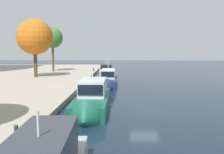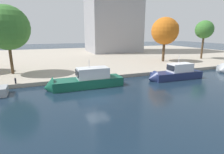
{
  "view_description": "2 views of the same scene",
  "coord_description": "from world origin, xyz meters",
  "px_view_note": "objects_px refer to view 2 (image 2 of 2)",
  "views": [
    {
      "loc": [
        -21.86,
        2.36,
        5.3
      ],
      "look_at": [
        2.96,
        3.0,
        2.62
      ],
      "focal_mm": 39.77,
      "sensor_mm": 36.0,
      "label": 1
    },
    {
      "loc": [
        -5.53,
        -18.93,
        7.32
      ],
      "look_at": [
        2.96,
        2.97,
        1.51
      ],
      "focal_mm": 28.95,
      "sensor_mm": 36.0,
      "label": 2
    }
  ],
  "objects_px": {
    "mooring_bollard_0": "(15,81)",
    "tree_4": "(204,30)",
    "motor_yacht_3": "(174,74)",
    "motor_yacht_2": "(84,81)",
    "tree_0": "(166,31)",
    "tree_1": "(8,28)"
  },
  "relations": [
    {
      "from": "motor_yacht_2",
      "to": "motor_yacht_3",
      "type": "bearing_deg",
      "value": 177.0
    },
    {
      "from": "tree_1",
      "to": "motor_yacht_2",
      "type": "bearing_deg",
      "value": -46.33
    },
    {
      "from": "tree_4",
      "to": "motor_yacht_2",
      "type": "bearing_deg",
      "value": -160.11
    },
    {
      "from": "motor_yacht_2",
      "to": "motor_yacht_3",
      "type": "distance_m",
      "value": 14.56
    },
    {
      "from": "motor_yacht_3",
      "to": "tree_0",
      "type": "height_order",
      "value": "tree_0"
    },
    {
      "from": "tree_0",
      "to": "mooring_bollard_0",
      "type": "bearing_deg",
      "value": -163.73
    },
    {
      "from": "motor_yacht_3",
      "to": "tree_4",
      "type": "relative_size",
      "value": 0.97
    },
    {
      "from": "motor_yacht_3",
      "to": "tree_0",
      "type": "distance_m",
      "value": 16.57
    },
    {
      "from": "mooring_bollard_0",
      "to": "tree_4",
      "type": "bearing_deg",
      "value": 12.24
    },
    {
      "from": "tree_0",
      "to": "tree_1",
      "type": "distance_m",
      "value": 31.97
    },
    {
      "from": "tree_0",
      "to": "tree_4",
      "type": "bearing_deg",
      "value": 1.51
    },
    {
      "from": "tree_0",
      "to": "tree_4",
      "type": "relative_size",
      "value": 1.05
    },
    {
      "from": "tree_0",
      "to": "motor_yacht_3",
      "type": "bearing_deg",
      "value": -120.72
    },
    {
      "from": "tree_4",
      "to": "tree_1",
      "type": "bearing_deg",
      "value": -177.04
    },
    {
      "from": "motor_yacht_3",
      "to": "tree_4",
      "type": "bearing_deg",
      "value": -145.35
    },
    {
      "from": "mooring_bollard_0",
      "to": "tree_4",
      "type": "height_order",
      "value": "tree_4"
    },
    {
      "from": "mooring_bollard_0",
      "to": "tree_1",
      "type": "relative_size",
      "value": 0.07
    },
    {
      "from": "tree_4",
      "to": "mooring_bollard_0",
      "type": "bearing_deg",
      "value": -167.76
    },
    {
      "from": "tree_0",
      "to": "tree_4",
      "type": "distance_m",
      "value": 12.16
    },
    {
      "from": "tree_1",
      "to": "tree_4",
      "type": "height_order",
      "value": "tree_1"
    },
    {
      "from": "motor_yacht_2",
      "to": "mooring_bollard_0",
      "type": "xyz_separation_m",
      "value": [
        -8.71,
        3.09,
        0.2
      ]
    },
    {
      "from": "motor_yacht_2",
      "to": "mooring_bollard_0",
      "type": "bearing_deg",
      "value": -19.3
    }
  ]
}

